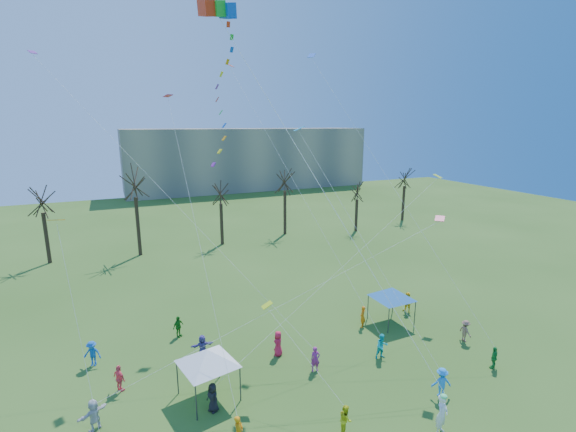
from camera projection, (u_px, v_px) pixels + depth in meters
name	position (u px, v px, depth m)	size (l,w,h in m)	color
ground	(348.00, 430.00, 21.75)	(160.00, 160.00, 0.00)	#31551B
distant_building	(249.00, 159.00, 101.75)	(60.00, 14.00, 15.00)	gray
bare_tree_row	(204.00, 195.00, 52.77)	(69.77, 8.95, 11.58)	black
hero_kite_flyer	(442.00, 414.00, 21.31)	(0.82, 0.54, 2.25)	white
big_box_kite	(228.00, 97.00, 20.97)	(5.60, 5.47, 23.14)	red
canopy_tent_white	(207.00, 357.00, 23.74)	(4.21, 4.21, 3.22)	#3F3F44
canopy_tent_blue	(392.00, 293.00, 32.95)	(4.15, 4.15, 3.11)	#3F3F44
festival_crowd	(281.00, 362.00, 26.45)	(26.85, 14.76, 1.86)	red
small_kites_aloft	(277.00, 161.00, 28.76)	(31.67, 18.59, 32.35)	orange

